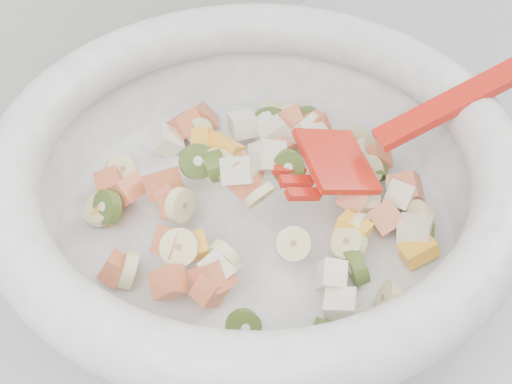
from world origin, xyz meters
TOP-DOWN VIEW (x-y plane):
  - mixing_bowl at (0.19, 1.49)m, footprint 0.45×0.38m

SIDE VIEW (x-z plane):
  - mixing_bowl at x=0.19m, z-range 0.89..1.03m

